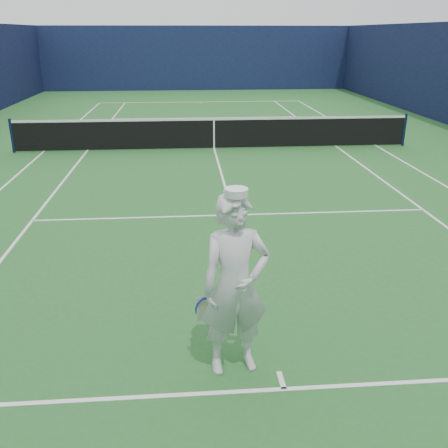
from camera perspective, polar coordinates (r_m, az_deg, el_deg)
name	(u,v)px	position (r m, az deg, el deg)	size (l,w,h in m)	color
ground	(214,149)	(16.59, -1.14, 8.58)	(80.00, 80.00, 0.00)	#246027
court_markings	(214,149)	(16.59, -1.14, 8.60)	(11.03, 23.83, 0.01)	white
windscreen_fence	(214,86)	(16.28, -1.19, 15.47)	(20.12, 36.12, 4.00)	#0F1739
tennis_net	(214,132)	(16.48, -1.15, 10.47)	(12.88, 0.09, 1.07)	#141E4C
tennis_player	(235,286)	(5.39, 1.30, -7.06)	(0.88, 0.62, 2.13)	silver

